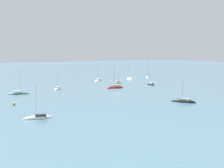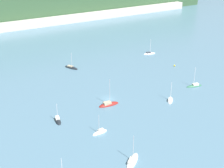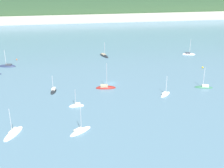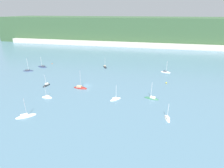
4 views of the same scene
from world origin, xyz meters
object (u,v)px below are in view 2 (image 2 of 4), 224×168
at_px(sailboat_3, 71,68).
at_px(sailboat_12, 109,105).
at_px(sailboat_5, 100,133).
at_px(mooring_buoy_0, 174,66).
at_px(sailboat_1, 170,100).
at_px(sailboat_11, 149,54).
at_px(sailboat_7, 194,86).
at_px(sailboat_0, 58,121).
at_px(sailboat_9, 132,161).

bearing_deg(sailboat_3, sailboat_12, -29.95).
bearing_deg(sailboat_5, mooring_buoy_0, -155.57).
distance_m(sailboat_1, sailboat_12, 22.56).
height_order(sailboat_11, mooring_buoy_0, sailboat_11).
xyz_separation_m(sailboat_11, mooring_buoy_0, (-0.88, -20.04, 0.28)).
bearing_deg(sailboat_3, sailboat_7, 12.98).
xyz_separation_m(sailboat_3, sailboat_12, (-3.53, -39.19, 0.05)).
bearing_deg(sailboat_12, sailboat_0, -173.45).
relative_size(sailboat_12, mooring_buoy_0, 14.58).
bearing_deg(sailboat_1, sailboat_0, 123.98).
distance_m(sailboat_9, sailboat_11, 87.39).
bearing_deg(sailboat_0, sailboat_1, 89.75).
bearing_deg(sailboat_12, sailboat_3, 89.10).
height_order(sailboat_0, mooring_buoy_0, sailboat_0).
bearing_deg(sailboat_12, sailboat_9, -105.21).
relative_size(sailboat_3, sailboat_12, 0.77).
distance_m(sailboat_1, mooring_buoy_0, 35.08).
xyz_separation_m(sailboat_1, sailboat_11, (25.29, 45.23, -0.02)).
bearing_deg(sailboat_12, sailboat_11, 42.62).
xyz_separation_m(sailboat_12, mooring_buoy_0, (45.22, 16.47, 0.25)).
distance_m(sailboat_3, sailboat_5, 55.01).
bearing_deg(sailboat_5, sailboat_3, -109.35).
height_order(sailboat_1, sailboat_7, sailboat_7).
bearing_deg(sailboat_9, sailboat_7, -10.11).
distance_m(sailboat_3, sailboat_9, 70.61).
distance_m(sailboat_7, sailboat_11, 41.73).
bearing_deg(sailboat_7, mooring_buoy_0, -97.89).
height_order(sailboat_11, sailboat_12, sailboat_12).
height_order(sailboat_1, sailboat_9, sailboat_9).
bearing_deg(sailboat_0, sailboat_7, 97.38).
xyz_separation_m(sailboat_1, sailboat_12, (-20.81, 8.72, 0.01)).
bearing_deg(sailboat_12, mooring_buoy_0, 24.25).
xyz_separation_m(sailboat_5, sailboat_9, (0.67, -16.20, -0.00)).
relative_size(sailboat_7, mooring_buoy_0, 11.81).
height_order(sailboat_3, sailboat_11, sailboat_11).
bearing_deg(sailboat_0, sailboat_11, 130.51).
height_order(sailboat_5, mooring_buoy_0, sailboat_5).
height_order(sailboat_0, sailboat_1, sailboat_1).
xyz_separation_m(sailboat_7, mooring_buoy_0, (8.01, 20.73, 0.24)).
bearing_deg(sailboat_0, mooring_buoy_0, 115.82).
bearing_deg(sailboat_12, sailboat_1, -18.49).
bearing_deg(sailboat_7, sailboat_1, 28.44).
bearing_deg(sailboat_1, sailboat_7, -29.68).
height_order(sailboat_0, sailboat_3, sailboat_3).
bearing_deg(sailboat_7, sailboat_9, 41.53).
height_order(sailboat_5, sailboat_12, sailboat_12).
height_order(sailboat_9, sailboat_11, sailboat_11).
distance_m(sailboat_5, sailboat_12, 17.81).
bearing_deg(sailboat_9, sailboat_5, 53.96).
relative_size(sailboat_0, sailboat_11, 0.85).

